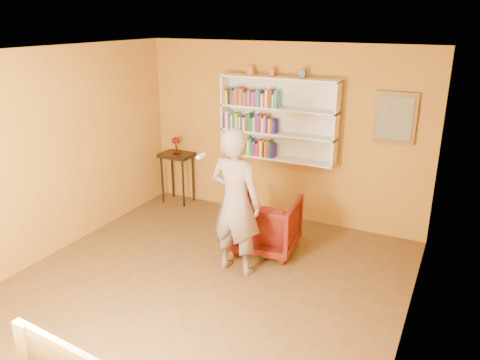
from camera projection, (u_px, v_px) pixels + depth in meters
name	position (u px, v px, depth m)	size (l,w,h in m)	color
room_shell	(196.00, 211.00, 5.14)	(5.30, 5.80, 2.88)	#4F3619
bookshelf	(280.00, 119.00, 6.98)	(1.80, 0.29, 1.23)	silver
books_row_lower	(250.00, 147.00, 7.23)	(0.84, 0.19, 0.27)	black
books_row_middle	(250.00, 123.00, 7.10)	(0.86, 0.19, 0.27)	navy
books_row_upper	(252.00, 98.00, 6.97)	(0.87, 0.19, 0.27)	#C45A27
ornament_left	(251.00, 71.00, 6.89)	(0.09, 0.09, 0.12)	#AE6B31
ornament_centre	(272.00, 73.00, 6.75)	(0.08, 0.08, 0.11)	#AA4338
ornament_right	(303.00, 74.00, 6.56)	(0.09, 0.09, 0.12)	#43536F
framed_painting	(395.00, 118.00, 6.27)	(0.55, 0.05, 0.70)	brown
console_table	(177.00, 162.00, 7.89)	(0.53, 0.40, 0.87)	black
ruby_lustre	(176.00, 142.00, 7.77)	(0.17, 0.17, 0.27)	maroon
armchair	(267.00, 224.00, 6.33)	(0.81, 0.83, 0.75)	#460605
person	(236.00, 202.00, 5.62)	(0.67, 0.44, 1.85)	#745F55
game_remote	(201.00, 156.00, 5.36)	(0.04, 0.15, 0.04)	silver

